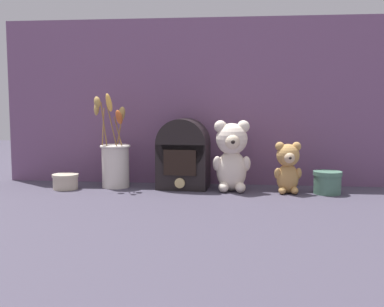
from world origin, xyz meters
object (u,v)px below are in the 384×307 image
(teddy_bear_medium, at_px, (288,167))
(flower_vase, at_px, (115,160))
(teddy_bear_large, at_px, (232,154))
(decorative_tin_short, at_px, (327,182))
(decorative_tin_tall, at_px, (65,182))
(vintage_radio, at_px, (183,154))

(teddy_bear_medium, relative_size, flower_vase, 0.51)
(teddy_bear_large, xyz_separation_m, decorative_tin_short, (0.31, -0.01, -0.09))
(teddy_bear_medium, height_order, decorative_tin_short, teddy_bear_medium)
(teddy_bear_medium, bearing_deg, decorative_tin_short, 1.14)
(decorative_tin_tall, bearing_deg, teddy_bear_medium, 0.68)
(teddy_bear_large, bearing_deg, vintage_radio, 167.19)
(flower_vase, xyz_separation_m, decorative_tin_short, (0.72, -0.04, -0.06))
(vintage_radio, height_order, decorative_tin_tall, vintage_radio)
(decorative_tin_tall, distance_m, decorative_tin_short, 0.88)
(flower_vase, relative_size, vintage_radio, 1.36)
(teddy_bear_large, height_order, flower_vase, flower_vase)
(decorative_tin_short, bearing_deg, teddy_bear_medium, -178.86)
(decorative_tin_tall, bearing_deg, teddy_bear_large, 2.66)
(teddy_bear_large, xyz_separation_m, decorative_tin_tall, (-0.57, -0.03, -0.10))
(decorative_tin_short, bearing_deg, vintage_radio, 173.69)
(teddy_bear_large, relative_size, teddy_bear_medium, 1.41)
(teddy_bear_large, height_order, vintage_radio, vintage_radio)
(teddy_bear_large, height_order, decorative_tin_tall, teddy_bear_large)
(teddy_bear_large, xyz_separation_m, flower_vase, (-0.41, 0.03, -0.03))
(teddy_bear_large, bearing_deg, decorative_tin_tall, -177.34)
(teddy_bear_large, distance_m, teddy_bear_medium, 0.19)
(teddy_bear_medium, distance_m, decorative_tin_short, 0.14)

